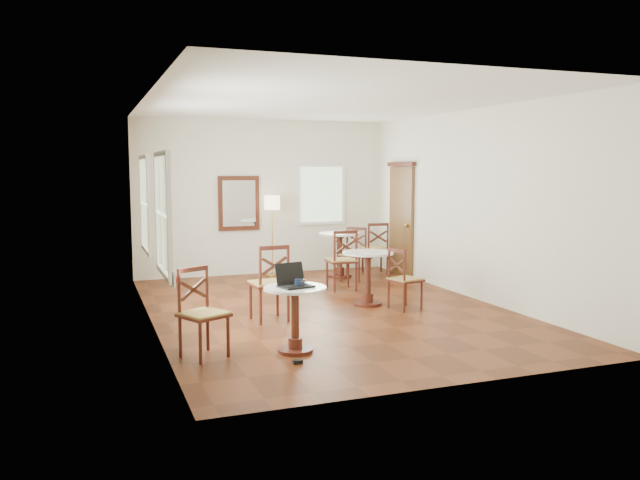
# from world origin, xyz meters

# --- Properties ---
(ground) EXTENTS (7.00, 7.00, 0.00)m
(ground) POSITION_xyz_m (0.00, 0.00, 0.00)
(ground) COLOR #58250F
(ground) RESTS_ON ground
(room_shell) EXTENTS (5.02, 7.02, 3.01)m
(room_shell) POSITION_xyz_m (-0.06, 0.27, 1.89)
(room_shell) COLOR silver
(room_shell) RESTS_ON ground
(cafe_table_near) EXTENTS (0.71, 0.71, 0.75)m
(cafe_table_near) POSITION_xyz_m (-1.11, -1.90, 0.46)
(cafe_table_near) COLOR #491C12
(cafe_table_near) RESTS_ON ground
(cafe_table_mid) EXTENTS (0.77, 0.77, 0.81)m
(cafe_table_mid) POSITION_xyz_m (0.70, 0.10, 0.50)
(cafe_table_mid) COLOR #491C12
(cafe_table_mid) RESTS_ON ground
(cafe_table_back) EXTENTS (0.80, 0.80, 0.85)m
(cafe_table_back) POSITION_xyz_m (1.25, 2.60, 0.52)
(cafe_table_back) COLOR #491C12
(cafe_table_back) RESTS_ON ground
(chair_near_a) EXTENTS (0.53, 0.53, 1.05)m
(chair_near_a) POSITION_xyz_m (-0.98, -0.38, 0.52)
(chair_near_a) COLOR #491C12
(chair_near_a) RESTS_ON ground
(chair_near_b) EXTENTS (0.61, 0.61, 0.98)m
(chair_near_b) POSITION_xyz_m (-2.13, -1.72, 0.49)
(chair_near_b) COLOR #491C12
(chair_near_b) RESTS_ON ground
(chair_mid_a) EXTENTS (0.50, 0.50, 1.04)m
(chair_mid_a) POSITION_xyz_m (0.79, 1.34, 0.52)
(chair_mid_a) COLOR #491C12
(chair_mid_a) RESTS_ON ground
(chair_mid_b) EXTENTS (0.51, 0.51, 0.91)m
(chair_mid_b) POSITION_xyz_m (1.07, -0.37, 0.45)
(chair_mid_b) COLOR #491C12
(chair_mid_b) RESTS_ON ground
(chair_back_a) EXTENTS (0.53, 0.53, 1.02)m
(chair_back_a) POSITION_xyz_m (2.03, 2.65, 0.51)
(chair_back_a) COLOR #491C12
(chair_back_a) RESTS_ON ground
(chair_back_b) EXTENTS (0.63, 0.63, 0.97)m
(chair_back_b) POSITION_xyz_m (1.36, 2.19, 0.49)
(chair_back_b) COLOR #491C12
(chair_back_b) RESTS_ON ground
(floor_lamp) EXTENTS (0.30, 0.30, 1.55)m
(floor_lamp) POSITION_xyz_m (0.08, 3.15, 1.31)
(floor_lamp) COLOR #BF8C3F
(floor_lamp) RESTS_ON ground
(laptop) EXTENTS (0.42, 0.38, 0.26)m
(laptop) POSITION_xyz_m (-1.13, -1.87, 0.81)
(laptop) COLOR black
(laptop) RESTS_ON cafe_table_near
(mouse) EXTENTS (0.09, 0.06, 0.04)m
(mouse) POSITION_xyz_m (-1.10, -1.90, 0.76)
(mouse) COLOR black
(mouse) RESTS_ON cafe_table_near
(navy_mug) EXTENTS (0.12, 0.08, 0.09)m
(navy_mug) POSITION_xyz_m (-1.09, -1.94, 0.79)
(navy_mug) COLOR #101936
(navy_mug) RESTS_ON cafe_table_near
(water_glass) EXTENTS (0.06, 0.06, 0.10)m
(water_glass) POSITION_xyz_m (-1.04, -1.99, 0.80)
(water_glass) COLOR white
(water_glass) RESTS_ON cafe_table_near
(power_adapter) EXTENTS (0.10, 0.06, 0.04)m
(power_adapter) POSITION_xyz_m (-1.23, -2.33, 0.02)
(power_adapter) COLOR black
(power_adapter) RESTS_ON ground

